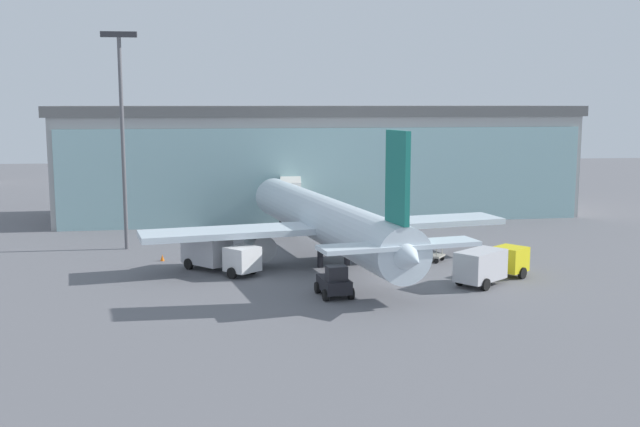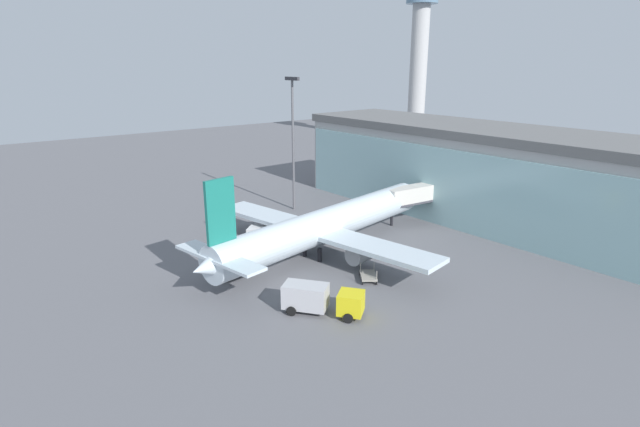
# 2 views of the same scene
# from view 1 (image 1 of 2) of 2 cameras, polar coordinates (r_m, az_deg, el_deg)

# --- Properties ---
(ground) EXTENTS (240.00, 240.00, 0.00)m
(ground) POSITION_cam_1_polar(r_m,az_deg,el_deg) (57.16, 4.21, -5.23)
(ground) COLOR slate
(terminal_building) EXTENTS (61.85, 18.19, 13.15)m
(terminal_building) POSITION_cam_1_polar(r_m,az_deg,el_deg) (90.70, -0.09, 4.05)
(terminal_building) COLOR #A2A2A2
(terminal_building) RESTS_ON ground
(jet_bridge) EXTENTS (3.27, 12.26, 5.48)m
(jet_bridge) POSITION_cam_1_polar(r_m,az_deg,el_deg) (81.85, -2.26, 1.84)
(jet_bridge) COLOR beige
(jet_bridge) RESTS_ON ground
(apron_light_mast) EXTENTS (3.20, 0.40, 19.80)m
(apron_light_mast) POSITION_cam_1_polar(r_m,az_deg,el_deg) (70.81, -14.85, 6.68)
(apron_light_mast) COLOR #59595E
(apron_light_mast) RESTS_ON ground
(airplane) EXTENTS (31.51, 37.00, 11.70)m
(airplane) POSITION_cam_1_polar(r_m,az_deg,el_deg) (63.71, 0.44, -0.58)
(airplane) COLOR silver
(airplane) RESTS_ON ground
(catering_truck) EXTENTS (6.54, 6.88, 2.65)m
(catering_truck) POSITION_cam_1_polar(r_m,az_deg,el_deg) (60.89, -7.79, -3.03)
(catering_truck) COLOR silver
(catering_truck) RESTS_ON ground
(fuel_truck) EXTENTS (7.10, 6.25, 2.65)m
(fuel_truck) POSITION_cam_1_polar(r_m,az_deg,el_deg) (57.98, 12.86, -3.74)
(fuel_truck) COLOR yellow
(fuel_truck) RESTS_ON ground
(baggage_cart) EXTENTS (3.21, 2.94, 1.50)m
(baggage_cart) POSITION_cam_1_polar(r_m,az_deg,el_deg) (65.17, 8.14, -3.15)
(baggage_cart) COLOR #9E998C
(baggage_cart) RESTS_ON ground
(pushback_tug) EXTENTS (2.53, 3.41, 2.30)m
(pushback_tug) POSITION_cam_1_polar(r_m,az_deg,el_deg) (52.64, 1.11, -5.31)
(pushback_tug) COLOR black
(pushback_tug) RESTS_ON ground
(safety_cone_nose) EXTENTS (0.36, 0.36, 0.55)m
(safety_cone_nose) POSITION_cam_1_polar(r_m,az_deg,el_deg) (56.40, 0.71, -5.11)
(safety_cone_nose) COLOR orange
(safety_cone_nose) RESTS_ON ground
(safety_cone_wingtip) EXTENTS (0.36, 0.36, 0.55)m
(safety_cone_wingtip) POSITION_cam_1_polar(r_m,az_deg,el_deg) (65.91, -11.92, -3.31)
(safety_cone_wingtip) COLOR orange
(safety_cone_wingtip) RESTS_ON ground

